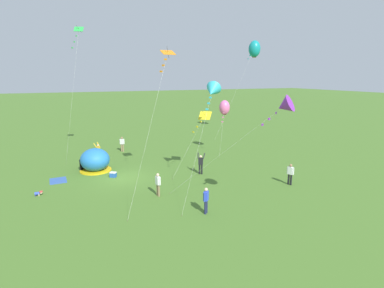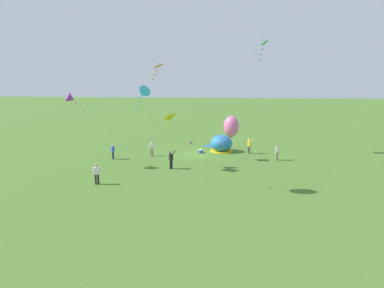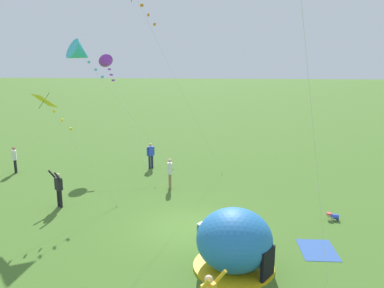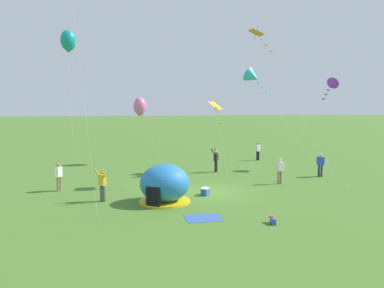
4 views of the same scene
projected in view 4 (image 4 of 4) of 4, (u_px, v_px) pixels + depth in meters
ground_plane at (212, 192)px, 22.84m from camera, size 300.00×300.00×0.00m
popup_tent at (165, 184)px, 20.39m from camera, size 2.81×2.81×2.10m
picnic_blanket at (203, 218)px, 17.61m from camera, size 1.76×1.38×0.01m
cooler_box at (205, 191)px, 22.01m from camera, size 0.60×0.65×0.44m
toddler_crawling at (272, 220)px, 16.76m from camera, size 0.29×0.55×0.32m
person_center_field at (320, 164)px, 27.56m from camera, size 0.44×0.45×1.72m
person_watching_sky at (59, 176)px, 23.02m from camera, size 0.41×0.51×1.72m
person_flying_kite at (216, 159)px, 29.43m from camera, size 0.68×0.72×1.89m
person_arms_raised at (102, 183)px, 20.55m from camera, size 0.71×0.69×1.89m
person_far_back at (258, 150)px, 35.55m from camera, size 0.54×0.38×1.72m
person_with_toddler at (280, 170)px, 25.07m from camera, size 0.58×0.31×1.72m
kite_yellow at (216, 108)px, 29.23m from camera, size 1.28×3.82×5.60m
kite_pink at (140, 106)px, 33.59m from camera, size 2.48×2.15×5.94m
kite_teal at (68, 40)px, 40.32m from camera, size 2.07×7.47×13.31m
kite_cyan at (253, 77)px, 28.77m from camera, size 5.14×5.08×8.16m
kite_orange at (259, 37)px, 25.15m from camera, size 4.84×4.73×10.57m
kite_purple at (331, 85)px, 30.78m from camera, size 7.24×5.39×7.53m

